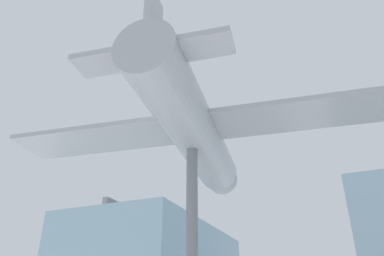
% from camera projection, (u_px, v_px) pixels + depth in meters
% --- Properties ---
extents(support_pylon_central, '(0.41, 0.41, 6.94)m').
position_uv_depth(support_pylon_central, '(192.00, 246.00, 12.39)').
color(support_pylon_central, slate).
rests_on(support_pylon_central, ground_plane).
extents(suspended_airplane, '(14.78, 11.88, 3.33)m').
position_uv_depth(suspended_airplane, '(194.00, 131.00, 14.61)').
color(suspended_airplane, '#93999E').
rests_on(suspended_airplane, support_pylon_central).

